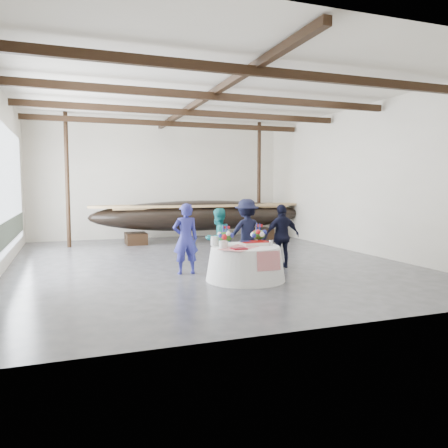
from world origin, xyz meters
name	(u,v)px	position (x,y,z in m)	size (l,w,h in m)	color
floor	(205,261)	(0.00, 0.00, 0.00)	(10.00, 12.00, 0.01)	#3D3D42
wall_back	(160,181)	(0.00, 6.00, 2.25)	(10.00, 0.02, 4.50)	silver
wall_front	(329,173)	(0.00, -6.00, 2.25)	(10.00, 0.02, 4.50)	silver
wall_right	(359,180)	(5.00, 0.00, 2.25)	(0.02, 12.00, 4.50)	silver
ceiling	(204,94)	(0.00, 0.00, 4.50)	(10.00, 12.00, 0.01)	white
pavilion_structure	(197,117)	(0.00, 0.74, 4.00)	(9.80, 11.76, 4.50)	black
open_bay	(8,195)	(-4.95, 1.00, 1.83)	(0.03, 7.00, 3.20)	silver
longboat_display	(202,215)	(1.18, 4.18, 0.97)	(8.14, 1.63, 1.53)	black
banquet_table	(245,263)	(0.13, -2.60, 0.37)	(1.75, 1.75, 0.75)	white
tabletop_items	(242,238)	(0.12, -2.42, 0.90)	(1.56, 1.50, 0.40)	red
guest_woman_blue	(186,239)	(-0.93, -1.50, 0.83)	(0.61, 0.40, 1.66)	navy
guest_woman_teal	(218,239)	(-0.04, -1.26, 0.76)	(0.74, 0.58, 1.52)	teal
guest_man_left	(247,233)	(0.80, -1.07, 0.87)	(1.12, 0.64, 1.73)	black
guest_man_right	(282,236)	(1.57, -1.55, 0.80)	(0.94, 0.39, 1.61)	black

